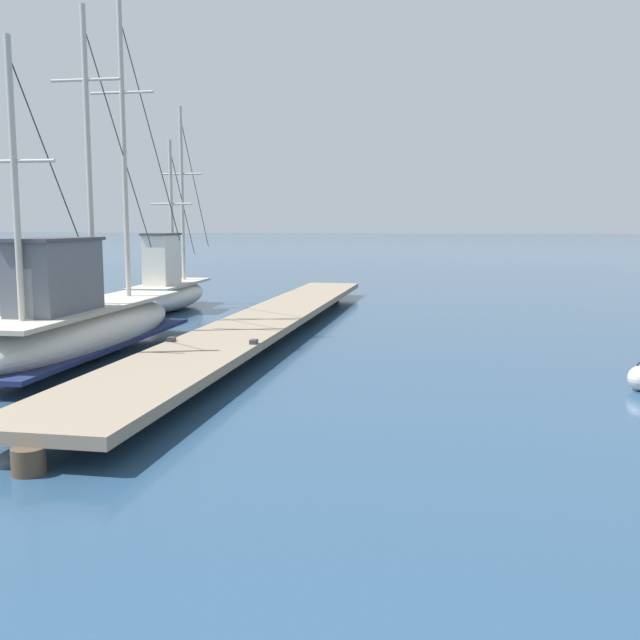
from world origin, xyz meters
TOP-DOWN VIEW (x-y plane):
  - floating_dock at (-5.31, 16.41)m, footprint 3.11×20.37m
  - fishing_boat_0 at (-9.77, 20.44)m, footprint 2.01×6.71m
  - fishing_boat_1 at (-7.79, 12.49)m, footprint 2.24×9.21m

SIDE VIEW (x-z plane):
  - floating_dock at x=-5.31m, z-range 0.10..0.63m
  - fishing_boat_0 at x=-9.77m, z-range -2.44..3.89m
  - fishing_boat_1 at x=-7.79m, z-range -2.97..4.47m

